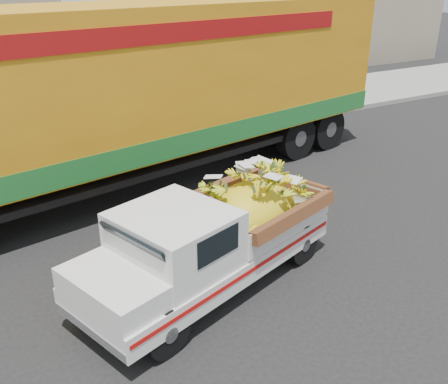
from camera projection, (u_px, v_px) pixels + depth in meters
ground at (240, 309)px, 7.03m from camera, size 100.00×100.00×0.00m
curb at (88, 153)px, 12.82m from camera, size 60.00×0.25×0.15m
sidewalk at (67, 133)px, 14.48m from camera, size 60.00×4.00×0.14m
building_right at (303, 1)px, 25.21m from camera, size 14.00×6.00×6.00m
pickup_truck at (223, 232)px, 7.47m from camera, size 4.41×2.69×1.46m
semi_trailer at (153, 87)px, 10.49m from camera, size 12.08×4.52×3.80m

